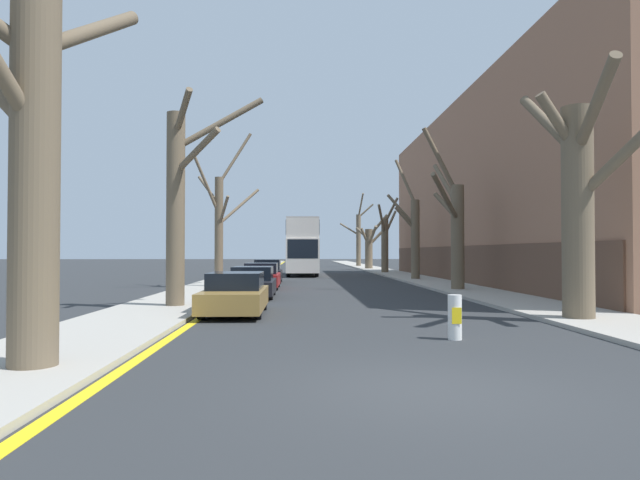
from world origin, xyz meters
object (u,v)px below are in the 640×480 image
(street_tree_left_1, at_px, (179,200))
(street_tree_right_0, at_px, (579,197))
(parked_car_0, at_px, (235,294))
(traffic_bollard, at_px, (455,317))
(parked_car_2, at_px, (261,276))
(street_tree_right_2, at_px, (413,234))
(street_tree_right_4, at_px, (369,245))
(street_tree_left_2, at_px, (220,222))
(parked_car_1, at_px, (253,283))
(street_tree_right_3, at_px, (385,241))
(street_tree_right_1, at_px, (454,226))
(double_decker_bus, at_px, (302,244))
(street_tree_left_0, at_px, (31,152))
(street_tree_right_5, at_px, (358,237))
(parked_car_3, at_px, (268,272))

(street_tree_left_1, relative_size, street_tree_right_0, 1.08)
(parked_car_0, distance_m, traffic_bollard, 7.69)
(parked_car_2, xyz_separation_m, traffic_bollard, (5.47, -17.86, -0.15))
(street_tree_right_2, bearing_deg, street_tree_right_4, 90.03)
(street_tree_left_2, relative_size, parked_car_2, 1.91)
(street_tree_left_1, bearing_deg, parked_car_1, 66.60)
(street_tree_left_1, distance_m, street_tree_right_3, 33.79)
(street_tree_right_3, xyz_separation_m, parked_car_2, (-9.82, -20.88, -2.28))
(street_tree_right_0, height_order, street_tree_right_1, street_tree_right_1)
(street_tree_left_2, xyz_separation_m, street_tree_right_0, (12.08, -15.54, -0.11))
(double_decker_bus, bearing_deg, street_tree_right_2, -49.17)
(street_tree_left_0, height_order, parked_car_1, street_tree_left_0)
(street_tree_left_1, bearing_deg, street_tree_right_5, 77.77)
(street_tree_left_0, distance_m, street_tree_left_2, 21.71)
(street_tree_left_2, bearing_deg, street_tree_right_5, 74.55)
(double_decker_bus, bearing_deg, traffic_bollard, -84.82)
(parked_car_0, distance_m, parked_car_2, 12.44)
(street_tree_right_0, bearing_deg, street_tree_right_1, 90.28)
(traffic_bollard, bearing_deg, double_decker_bus, 95.18)
(street_tree_left_1, xyz_separation_m, parked_car_0, (2.13, -1.73, -3.10))
(street_tree_right_2, bearing_deg, parked_car_0, -115.27)
(street_tree_right_0, xyz_separation_m, street_tree_right_3, (0.02, 35.80, -0.54))
(street_tree_right_1, bearing_deg, street_tree_right_3, 89.79)
(street_tree_right_0, height_order, traffic_bollard, street_tree_right_0)
(double_decker_bus, xyz_separation_m, parked_car_3, (-2.28, -11.33, -1.93))
(street_tree_right_0, height_order, street_tree_right_2, street_tree_right_2)
(street_tree_right_2, height_order, parked_car_2, street_tree_right_2)
(street_tree_right_2, relative_size, parked_car_2, 1.90)
(double_decker_bus, relative_size, parked_car_3, 2.44)
(street_tree_left_2, xyz_separation_m, parked_car_3, (2.29, 5.32, -2.89))
(street_tree_right_1, bearing_deg, street_tree_left_0, -122.88)
(traffic_bollard, bearing_deg, street_tree_right_0, 34.23)
(street_tree_left_2, xyz_separation_m, street_tree_right_2, (12.17, 7.85, -0.36))
(street_tree_right_3, bearing_deg, traffic_bollard, -96.41)
(street_tree_right_5, xyz_separation_m, parked_car_1, (-9.87, -50.45, -3.31))
(street_tree_right_2, distance_m, street_tree_right_4, 24.44)
(street_tree_left_0, relative_size, traffic_bollard, 6.86)
(street_tree_right_4, distance_m, street_tree_right_5, 11.80)
(street_tree_left_0, distance_m, street_tree_right_5, 66.85)
(parked_car_2, bearing_deg, street_tree_right_4, 73.32)
(street_tree_left_1, height_order, street_tree_right_5, street_tree_right_5)
(street_tree_right_5, relative_size, parked_car_2, 2.13)
(street_tree_right_1, xyz_separation_m, parked_car_0, (-9.73, -10.04, -2.64))
(street_tree_left_2, distance_m, street_tree_right_5, 45.67)
(street_tree_left_2, height_order, street_tree_right_4, street_tree_left_2)
(double_decker_bus, height_order, parked_car_0, double_decker_bus)
(street_tree_right_3, xyz_separation_m, parked_car_1, (-9.82, -26.68, -2.30))
(street_tree_right_1, bearing_deg, street_tree_right_4, 89.78)
(parked_car_0, height_order, parked_car_2, parked_car_2)
(traffic_bollard, bearing_deg, street_tree_left_1, 136.76)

